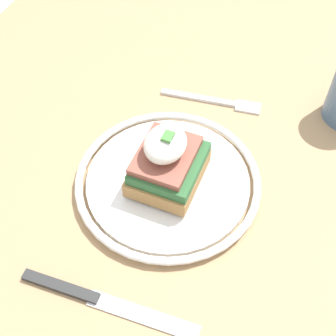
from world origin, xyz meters
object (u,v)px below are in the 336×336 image
at_px(fork, 216,101).
at_px(knife, 94,298).
at_px(plate, 168,181).
at_px(sandwich, 167,162).

xyz_separation_m(fork, knife, (0.34, -0.02, 0.00)).
bearing_deg(plate, sandwich, -130.72).
distance_m(sandwich, fork, 0.17).
bearing_deg(plate, knife, -5.28).
distance_m(plate, fork, 0.17).
height_order(sandwich, knife, sandwich).
relative_size(fork, knife, 0.73).
bearing_deg(sandwich, knife, -4.89).
distance_m(plate, sandwich, 0.04).
height_order(plate, fork, plate).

